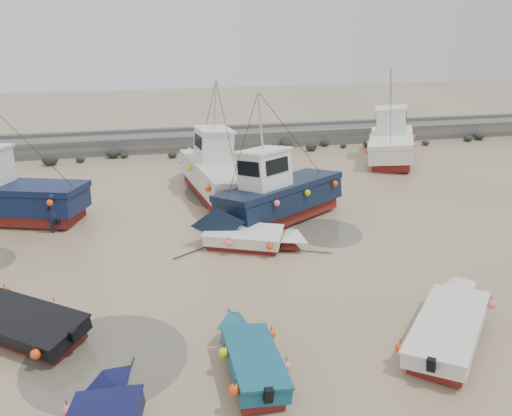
{
  "coord_description": "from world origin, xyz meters",
  "views": [
    {
      "loc": [
        -2.55,
        -15.74,
        9.09
      ],
      "look_at": [
        1.9,
        4.48,
        1.4
      ],
      "focal_mm": 35.0,
      "sensor_mm": 36.0,
      "label": 1
    }
  ],
  "objects_px": {
    "dinghy_2": "(249,354)",
    "person": "(56,232)",
    "cabin_boat_2": "(273,197)",
    "dinghy_3": "(453,323)",
    "cabin_boat_1": "(213,171)",
    "dinghy_5": "(252,236)",
    "cabin_boat_3": "(393,141)",
    "dinghy_4": "(13,319)"
  },
  "relations": [
    {
      "from": "cabin_boat_3",
      "to": "person",
      "type": "height_order",
      "value": "cabin_boat_3"
    },
    {
      "from": "cabin_boat_1",
      "to": "dinghy_5",
      "type": "bearing_deg",
      "value": -93.84
    },
    {
      "from": "person",
      "to": "dinghy_3",
      "type": "bearing_deg",
      "value": 105.55
    },
    {
      "from": "dinghy_2",
      "to": "dinghy_4",
      "type": "distance_m",
      "value": 7.52
    },
    {
      "from": "cabin_boat_2",
      "to": "person",
      "type": "bearing_deg",
      "value": 52.26
    },
    {
      "from": "dinghy_3",
      "to": "cabin_boat_1",
      "type": "height_order",
      "value": "cabin_boat_1"
    },
    {
      "from": "cabin_boat_3",
      "to": "person",
      "type": "bearing_deg",
      "value": -130.06
    },
    {
      "from": "dinghy_4",
      "to": "cabin_boat_2",
      "type": "distance_m",
      "value": 12.4
    },
    {
      "from": "dinghy_4",
      "to": "dinghy_3",
      "type": "bearing_deg",
      "value": -66.51
    },
    {
      "from": "dinghy_3",
      "to": "dinghy_2",
      "type": "bearing_deg",
      "value": -134.91
    },
    {
      "from": "dinghy_2",
      "to": "dinghy_5",
      "type": "bearing_deg",
      "value": 76.48
    },
    {
      "from": "cabin_boat_1",
      "to": "dinghy_2",
      "type": "bearing_deg",
      "value": -102.71
    },
    {
      "from": "dinghy_5",
      "to": "cabin_boat_3",
      "type": "relative_size",
      "value": 0.56
    },
    {
      "from": "dinghy_2",
      "to": "dinghy_3",
      "type": "bearing_deg",
      "value": 1.01
    },
    {
      "from": "dinghy_2",
      "to": "cabin_boat_2",
      "type": "distance_m",
      "value": 11.02
    },
    {
      "from": "cabin_boat_1",
      "to": "cabin_boat_3",
      "type": "distance_m",
      "value": 14.24
    },
    {
      "from": "person",
      "to": "cabin_boat_3",
      "type": "bearing_deg",
      "value": 168.83
    },
    {
      "from": "person",
      "to": "dinghy_5",
      "type": "bearing_deg",
      "value": 123.24
    },
    {
      "from": "dinghy_3",
      "to": "dinghy_5",
      "type": "distance_m",
      "value": 9.0
    },
    {
      "from": "cabin_boat_2",
      "to": "dinghy_5",
      "type": "bearing_deg",
      "value": 116.77
    },
    {
      "from": "cabin_boat_2",
      "to": "person",
      "type": "xyz_separation_m",
      "value": [
        -10.11,
        1.14,
        -1.35
      ]
    },
    {
      "from": "dinghy_3",
      "to": "cabin_boat_3",
      "type": "distance_m",
      "value": 21.78
    },
    {
      "from": "dinghy_5",
      "to": "person",
      "type": "relative_size",
      "value": 2.86
    },
    {
      "from": "dinghy_5",
      "to": "person",
      "type": "distance_m",
      "value": 9.31
    },
    {
      "from": "person",
      "to": "dinghy_4",
      "type": "bearing_deg",
      "value": 56.56
    },
    {
      "from": "cabin_boat_1",
      "to": "person",
      "type": "height_order",
      "value": "cabin_boat_1"
    },
    {
      "from": "dinghy_5",
      "to": "cabin_boat_1",
      "type": "bearing_deg",
      "value": -152.1
    },
    {
      "from": "dinghy_2",
      "to": "cabin_boat_3",
      "type": "height_order",
      "value": "cabin_boat_3"
    },
    {
      "from": "dinghy_3",
      "to": "person",
      "type": "distance_m",
      "value": 17.4
    },
    {
      "from": "dinghy_3",
      "to": "dinghy_4",
      "type": "xyz_separation_m",
      "value": [
        -13.13,
        3.12,
        0.0
      ]
    },
    {
      "from": "dinghy_3",
      "to": "person",
      "type": "bearing_deg",
      "value": -177.75
    },
    {
      "from": "dinghy_5",
      "to": "cabin_boat_3",
      "type": "bearing_deg",
      "value": 157.47
    },
    {
      "from": "dinghy_2",
      "to": "person",
      "type": "height_order",
      "value": "dinghy_2"
    },
    {
      "from": "dinghy_3",
      "to": "cabin_boat_2",
      "type": "height_order",
      "value": "cabin_boat_2"
    },
    {
      "from": "dinghy_5",
      "to": "person",
      "type": "height_order",
      "value": "dinghy_5"
    },
    {
      "from": "dinghy_2",
      "to": "cabin_boat_2",
      "type": "xyz_separation_m",
      "value": [
        3.35,
        10.47,
        0.78
      ]
    },
    {
      "from": "dinghy_2",
      "to": "person",
      "type": "xyz_separation_m",
      "value": [
        -6.76,
        11.61,
        -0.57
      ]
    },
    {
      "from": "dinghy_4",
      "to": "dinghy_2",
      "type": "bearing_deg",
      "value": -79.43
    },
    {
      "from": "cabin_boat_1",
      "to": "person",
      "type": "bearing_deg",
      "value": -161.78
    },
    {
      "from": "dinghy_2",
      "to": "dinghy_5",
      "type": "distance_m",
      "value": 8.14
    },
    {
      "from": "dinghy_5",
      "to": "cabin_boat_2",
      "type": "height_order",
      "value": "cabin_boat_2"
    },
    {
      "from": "cabin_boat_2",
      "to": "person",
      "type": "distance_m",
      "value": 10.26
    }
  ]
}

